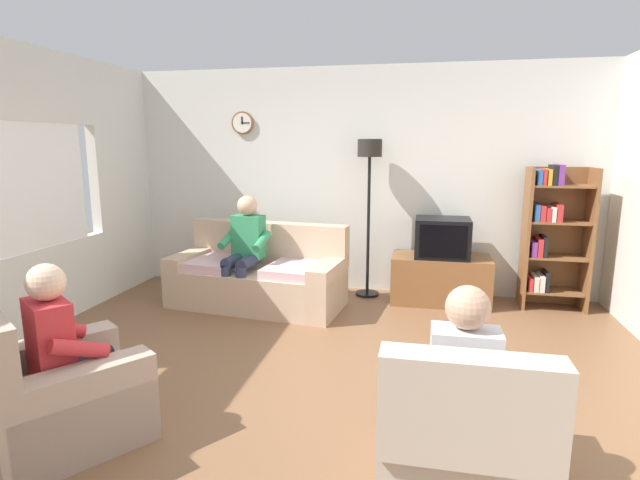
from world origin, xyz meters
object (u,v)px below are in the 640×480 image
person_in_right_armchair (462,376)px  person_in_left_armchair (68,344)px  armchair_near_bookshelf (460,441)px  couch (259,278)px  tv (442,238)px  floor_lamp (369,174)px  bookshelf (551,234)px  person_on_couch (244,246)px  tv_stand (440,279)px  armchair_near_window (57,397)px

person_in_right_armchair → person_in_left_armchair: bearing=-178.9°
armchair_near_bookshelf → person_in_left_armchair: person_in_left_armchair is taller
couch → tv: (2.01, 0.48, 0.45)m
couch → floor_lamp: floor_lamp is taller
tv → person_in_right_armchair: size_ratio=0.54×
bookshelf → armchair_near_bookshelf: 3.56m
person_on_couch → person_in_right_armchair: person_on_couch is taller
tv_stand → armchair_near_window: 4.04m
person_on_couch → tv_stand: bearing=16.1°
couch → floor_lamp: size_ratio=1.08×
armchair_near_window → bookshelf: bearing=43.7°
person_in_left_armchair → person_on_couch: bearing=86.2°
person_in_left_armchair → tv: bearing=54.1°
tv_stand → floor_lamp: (-0.85, 0.10, 1.18)m
armchair_near_window → couch: bearing=83.0°
armchair_near_window → person_in_right_armchair: bearing=2.9°
bookshelf → person_on_couch: bookshelf is taller
floor_lamp → person_in_left_armchair: size_ratio=1.65×
tv → person_on_couch: size_ratio=0.48×
tv → couch: bearing=-166.5°
tv → person_in_right_armchair: 3.14m
armchair_near_window → person_on_couch: size_ratio=0.95×
tv_stand → person_in_right_armchair: 3.18m
tv → armchair_near_bookshelf: 3.26m
bookshelf → armchair_near_window: size_ratio=1.34×
person_in_left_armchair → couch: bearing=83.9°
couch → tv: tv is taller
couch → person_on_couch: size_ratio=1.60×
tv → bookshelf: 1.17m
armchair_near_window → armchair_near_bookshelf: 2.36m
tv → armchair_near_bookshelf: bearing=-89.9°
person_in_right_armchair → couch: bearing=127.3°
couch → bookshelf: bookshelf is taller
bookshelf → tv: bearing=-175.3°
armchair_near_bookshelf → tv_stand: bearing=90.1°
couch → armchair_near_bookshelf: (2.02, -2.75, -0.02)m
armchair_near_window → person_in_right_armchair: size_ratio=1.05×
couch → armchair_near_window: same height
bookshelf → person_in_right_armchair: 3.44m
floor_lamp → person_on_couch: bearing=-150.8°
couch → tv: 2.12m
bookshelf → armchair_near_window: 4.89m
tv_stand → person_in_left_armchair: (-2.30, -3.21, 0.33)m
floor_lamp → person_on_couch: (-1.28, -0.72, -0.75)m
person_in_right_armchair → armchair_near_bookshelf: bearing=-89.9°
couch → bookshelf: 3.27m
tv_stand → armchair_near_bookshelf: bearing=-89.9°
floor_lamp → person_on_couch: floor_lamp is taller
armchair_near_bookshelf → person_on_couch: size_ratio=0.73×
couch → floor_lamp: bearing=27.5°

